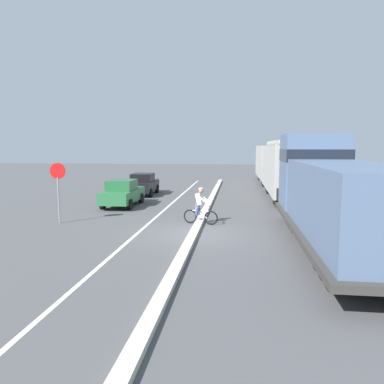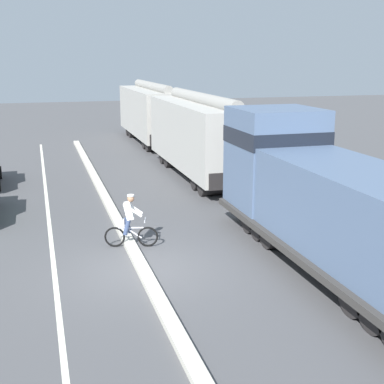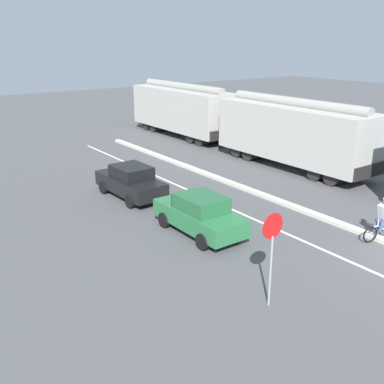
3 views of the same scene
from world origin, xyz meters
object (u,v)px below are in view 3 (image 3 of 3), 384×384
Objects in this scene: cyclist at (382,221)px; stop_sign at (272,242)px; hopper_car_middle at (182,110)px; parked_car_black at (131,181)px; hopper_car_lead at (293,133)px; parked_car_green at (199,214)px.

stop_sign is at bearing -174.68° from cyclist.
hopper_car_middle is 24.56m from stop_sign.
stop_sign reaches higher than parked_car_black.
hopper_car_lead reaches higher than parked_car_black.
hopper_car_middle is at bearing 90.00° from hopper_car_lead.
hopper_car_middle is at bearing 45.48° from parked_car_black.
hopper_car_lead is 11.48m from parked_car_green.
parked_car_green is 2.45× the size of cyclist.
hopper_car_lead is 11.60m from hopper_car_middle.
hopper_car_middle is (0.00, 11.60, 0.00)m from hopper_car_lead.
hopper_car_middle reaches higher than parked_car_green.
parked_car_black is at bearing 91.11° from parked_car_green.
parked_car_black is 11.44m from cyclist.
cyclist is at bearing -119.44° from hopper_car_lead.
stop_sign is (-1.46, -5.30, 1.21)m from parked_car_green.
hopper_car_lead is 10.67m from parked_car_black.
parked_car_black is 1.48× the size of stop_sign.
hopper_car_lead is at bearing -90.00° from hopper_car_middle.
hopper_car_middle is at bearing 57.13° from parked_car_green.
cyclist is (5.33, -10.12, 0.00)m from parked_car_black.
cyclist is at bearing -41.84° from parked_car_green.
parked_car_green is (-10.45, -16.18, -1.26)m from hopper_car_middle.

